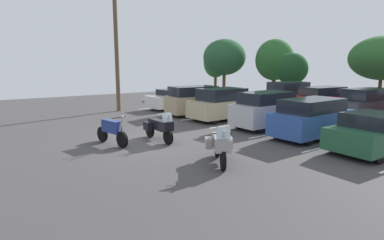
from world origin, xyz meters
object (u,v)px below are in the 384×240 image
(car_tan, at_px, (198,100))
(car_blue, at_px, (312,118))
(motorcycle_second, at_px, (112,131))
(car_green, at_px, (377,133))
(car_silver, at_px, (269,110))
(utility_pole, at_px, (117,49))
(car_white, at_px, (176,99))
(car_far_charcoal, at_px, (368,104))
(motorcycle_touring, at_px, (159,127))
(car_champagne, at_px, (223,104))
(car_far_red, at_px, (325,100))
(car_far_navy, at_px, (290,95))
(motorcycle_third, at_px, (220,145))

(car_tan, relative_size, car_blue, 1.01)
(motorcycle_second, xyz_separation_m, car_green, (6.84, 7.95, 0.13))
(car_silver, distance_m, utility_pole, 11.53)
(car_silver, height_order, utility_pole, utility_pole)
(car_white, bearing_deg, car_far_charcoal, 34.25)
(motorcycle_touring, height_order, utility_pole, utility_pole)
(car_champagne, height_order, car_far_red, car_champagne)
(car_far_navy, bearing_deg, car_far_red, 1.29)
(car_tan, bearing_deg, car_green, 1.82)
(car_champagne, bearing_deg, motorcycle_second, -75.22)
(car_champagne, height_order, car_far_navy, car_far_navy)
(car_far_navy, bearing_deg, motorcycle_touring, -75.28)
(car_champagne, distance_m, car_green, 8.89)
(car_silver, bearing_deg, car_white, -178.94)
(car_tan, distance_m, car_green, 11.28)
(car_far_navy, bearing_deg, car_tan, -101.91)
(motorcycle_touring, relative_size, car_green, 0.52)
(car_tan, distance_m, car_silver, 5.68)
(car_white, height_order, car_far_charcoal, car_far_charcoal)
(car_white, bearing_deg, motorcycle_third, -25.89)
(car_champagne, relative_size, utility_pole, 0.52)
(motorcycle_third, bearing_deg, car_tan, 148.34)
(motorcycle_third, relative_size, car_white, 0.41)
(car_white, relative_size, car_silver, 1.07)
(car_white, height_order, car_champagne, car_champagne)
(motorcycle_touring, bearing_deg, car_far_navy, 104.72)
(car_green, relative_size, utility_pole, 0.54)
(car_far_navy, xyz_separation_m, utility_pole, (-6.12, -11.07, 3.35))
(car_champagne, distance_m, car_far_charcoal, 8.80)
(car_far_navy, bearing_deg, utility_pole, -118.94)
(car_champagne, bearing_deg, car_silver, 6.10)
(car_silver, relative_size, utility_pole, 0.51)
(motorcycle_touring, relative_size, car_far_red, 0.48)
(car_silver, distance_m, car_far_charcoal, 7.15)
(car_tan, distance_m, utility_pole, 6.74)
(car_green, xyz_separation_m, utility_pole, (-15.82, -3.99, 3.60))
(car_blue, xyz_separation_m, car_far_navy, (-6.80, 7.01, 0.08))
(car_green, relative_size, car_far_charcoal, 0.92)
(utility_pole, bearing_deg, car_green, 14.15)
(car_white, relative_size, car_green, 1.02)
(car_far_charcoal, bearing_deg, car_champagne, -123.74)
(motorcycle_second, xyz_separation_m, car_white, (-7.64, 7.96, 0.11))
(car_tan, bearing_deg, motorcycle_touring, -48.52)
(car_far_red, height_order, utility_pole, utility_pole)
(motorcycle_touring, relative_size, car_tan, 0.53)
(car_silver, relative_size, car_blue, 0.99)
(motorcycle_second, distance_m, car_blue, 8.94)
(car_silver, bearing_deg, motorcycle_touring, -95.92)
(motorcycle_touring, bearing_deg, car_white, 143.70)
(utility_pole, bearing_deg, car_silver, 22.19)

